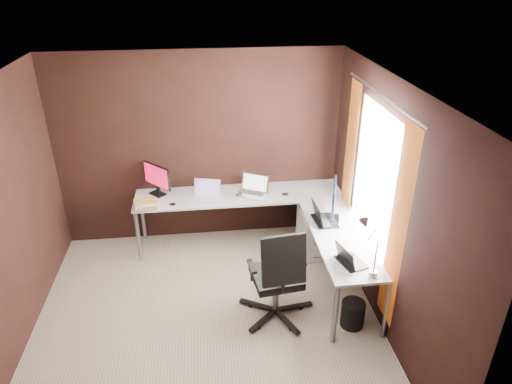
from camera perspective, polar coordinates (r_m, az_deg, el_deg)
room at (r=4.33m, az=-2.35°, el=-2.60°), size 3.60×3.60×2.50m
desk at (r=5.52m, az=2.11°, el=-2.71°), size 2.65×2.25×0.73m
drawer_pedestal at (r=5.92m, az=7.52°, el=-5.00°), size 0.42×0.50×0.60m
monitor_left at (r=5.89m, az=-12.28°, el=1.75°), size 0.34×0.35×0.41m
monitor_right at (r=5.26m, az=9.67°, el=-0.90°), size 0.21×0.53×0.45m
laptop_white at (r=5.78m, az=-6.20°, el=-0.29°), size 0.39×0.32×0.23m
laptop_silver at (r=5.85m, az=-0.35°, el=0.27°), size 0.45×0.40×0.24m
laptop_black_big at (r=5.28m, az=8.27°, el=-3.23°), size 0.27×0.36×0.23m
laptop_black_small at (r=4.65m, az=11.53°, el=-8.26°), size 0.29×0.35×0.21m
book_stack at (r=5.70m, az=-13.66°, el=-1.45°), size 0.30×0.26×0.09m
mouse_left at (r=5.68m, az=-10.36°, el=-1.51°), size 0.09×0.07×0.03m
mouse_corner at (r=5.83m, az=3.68°, el=-0.26°), size 0.11×0.09×0.04m
desk_lamp at (r=4.37m, az=13.86°, el=-5.84°), size 0.19×0.22×0.60m
office_chair at (r=4.88m, az=2.64°, el=-12.32°), size 0.63×0.63×1.12m
wastebasket at (r=5.00m, az=11.99°, el=-14.67°), size 0.29×0.29×0.29m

